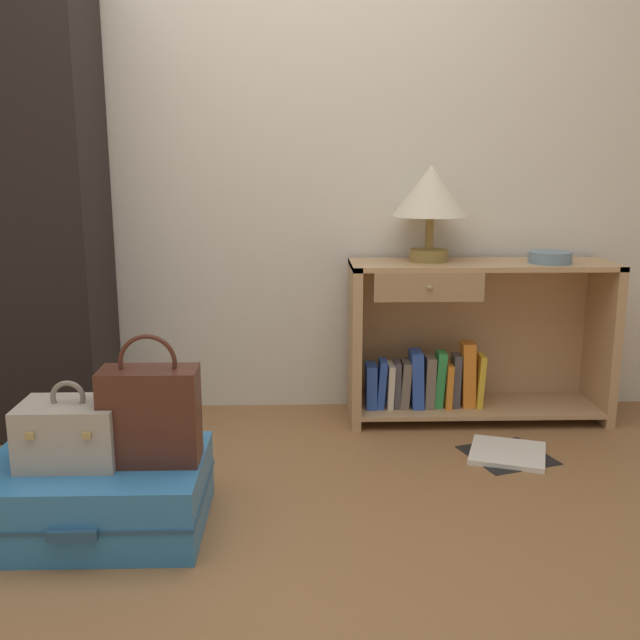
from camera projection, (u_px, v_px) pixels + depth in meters
name	position (u px, v px, depth m)	size (l,w,h in m)	color
ground_plane	(233.00, 576.00, 2.01)	(9.00, 9.00, 0.00)	olive
back_wall	(256.00, 122.00, 3.20)	(6.40, 0.10, 2.60)	silver
bookshelf	(466.00, 343.00, 3.21)	(1.14, 0.35, 0.71)	tan
table_lamp	(431.00, 195.00, 3.08)	(0.33, 0.33, 0.41)	olive
bowl	(550.00, 257.00, 3.08)	(0.18, 0.18, 0.05)	slate
suitcase_large	(97.00, 494.00, 2.26)	(0.68, 0.51, 0.22)	teal
train_case	(71.00, 432.00, 2.21)	(0.30, 0.22, 0.26)	#A89E8E
handbag	(150.00, 414.00, 2.20)	(0.29, 0.14, 0.40)	#472319
open_book_on_floor	(508.00, 453.00, 2.84)	(0.38, 0.37, 0.02)	white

